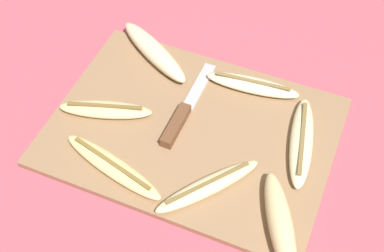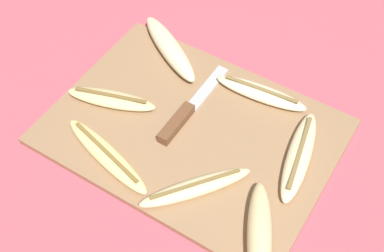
{
  "view_description": "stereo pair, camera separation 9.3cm",
  "coord_description": "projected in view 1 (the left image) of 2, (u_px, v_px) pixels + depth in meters",
  "views": [
    {
      "loc": [
        0.22,
        -0.52,
        0.75
      ],
      "look_at": [
        0.0,
        0.0,
        0.02
      ],
      "focal_mm": 50.0,
      "sensor_mm": 36.0,
      "label": 1
    },
    {
      "loc": [
        0.3,
        -0.48,
        0.75
      ],
      "look_at": [
        0.0,
        0.0,
        0.02
      ],
      "focal_mm": 50.0,
      "sensor_mm": 36.0,
      "label": 2
    }
  ],
  "objects": [
    {
      "name": "banana_ripe_center",
      "position": [
        280.0,
        223.0,
        0.8
      ],
      "size": [
        0.12,
        0.18,
        0.03
      ],
      "rotation": [
        0.0,
        0.0,
        0.47
      ],
      "color": "beige",
      "rests_on": "cutting_board"
    },
    {
      "name": "banana_pale_long",
      "position": [
        154.0,
        51.0,
        1.03
      ],
      "size": [
        0.19,
        0.14,
        0.03
      ],
      "rotation": [
        0.0,
        0.0,
        4.17
      ],
      "color": "beige",
      "rests_on": "cutting_board"
    },
    {
      "name": "cutting_board",
      "position": [
        192.0,
        132.0,
        0.94
      ],
      "size": [
        0.49,
        0.35,
        0.01
      ],
      "color": "#997551",
      "rests_on": "ground_plane"
    },
    {
      "name": "banana_golden_short",
      "position": [
        113.0,
        166.0,
        0.88
      ],
      "size": [
        0.21,
        0.09,
        0.02
      ],
      "rotation": [
        0.0,
        0.0,
        4.45
      ],
      "color": "#EDD689",
      "rests_on": "cutting_board"
    },
    {
      "name": "ground_plane",
      "position": [
        192.0,
        134.0,
        0.94
      ],
      "size": [
        4.0,
        4.0,
        0.0
      ],
      "primitive_type": "plane",
      "color": "#C65160"
    },
    {
      "name": "banana_bright_far",
      "position": [
        252.0,
        85.0,
        0.99
      ],
      "size": [
        0.18,
        0.05,
        0.02
      ],
      "rotation": [
        0.0,
        0.0,
        4.81
      ],
      "color": "beige",
      "rests_on": "cutting_board"
    },
    {
      "name": "banana_cream_curved",
      "position": [
        301.0,
        141.0,
        0.91
      ],
      "size": [
        0.08,
        0.2,
        0.02
      ],
      "rotation": [
        0.0,
        0.0,
        0.2
      ],
      "color": "beige",
      "rests_on": "cutting_board"
    },
    {
      "name": "knife",
      "position": [
        181.0,
        117.0,
        0.94
      ],
      "size": [
        0.02,
        0.21,
        0.02
      ],
      "rotation": [
        0.0,
        0.0,
        -0.0
      ],
      "color": "brown",
      "rests_on": "cutting_board"
    },
    {
      "name": "banana_soft_right",
      "position": [
        208.0,
        186.0,
        0.85
      ],
      "size": [
        0.14,
        0.17,
        0.02
      ],
      "rotation": [
        0.0,
        0.0,
        2.48
      ],
      "color": "beige",
      "rests_on": "cutting_board"
    },
    {
      "name": "banana_mellow_near",
      "position": [
        105.0,
        110.0,
        0.95
      ],
      "size": [
        0.17,
        0.09,
        0.02
      ],
      "rotation": [
        0.0,
        0.0,
        1.88
      ],
      "color": "beige",
      "rests_on": "cutting_board"
    }
  ]
}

